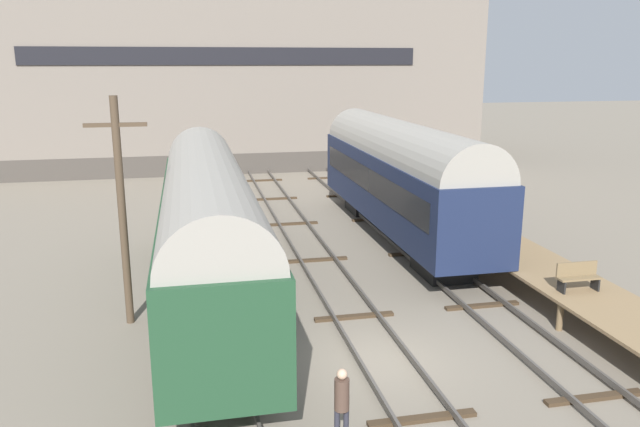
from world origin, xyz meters
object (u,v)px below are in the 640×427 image
object	(u,v)px
train_car_navy	(400,173)
person_worker	(342,400)
bench	(578,276)
utility_pole	(122,209)
train_car_green	(208,221)

from	to	relation	value
train_car_navy	person_worker	size ratio (longest dim) A/B	9.15
train_car_navy	bench	distance (m)	10.57
bench	person_worker	bearing A→B (deg)	-150.72
utility_pole	train_car_navy	bearing A→B (deg)	33.19
bench	utility_pole	xyz separation A→B (m)	(-13.86, 2.68, 2.23)
train_car_green	train_car_navy	bearing A→B (deg)	37.34
person_worker	train_car_navy	bearing A→B (deg)	66.84
train_car_navy	utility_pole	size ratio (longest dim) A/B	2.32
train_car_navy	utility_pole	distance (m)	13.68
person_worker	utility_pole	xyz separation A→B (m)	(-4.95, 7.67, 2.61)
train_car_navy	utility_pole	bearing A→B (deg)	-146.81
bench	person_worker	size ratio (longest dim) A/B	0.78
train_car_green	train_car_navy	xyz separation A→B (m)	(8.88, 6.77, 0.09)
train_car_green	utility_pole	distance (m)	2.75
train_car_green	train_car_navy	distance (m)	11.17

